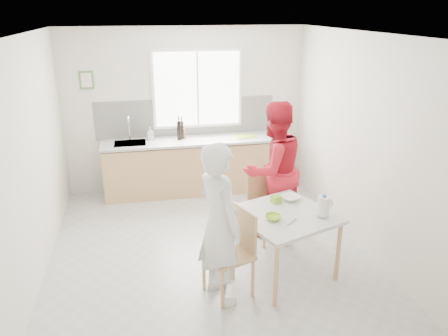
{
  "coord_description": "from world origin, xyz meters",
  "views": [
    {
      "loc": [
        -0.77,
        -4.93,
        2.97
      ],
      "look_at": [
        0.24,
        0.2,
        1.04
      ],
      "focal_mm": 35.0,
      "sensor_mm": 36.0,
      "label": 1
    }
  ],
  "objects_px": {
    "chair_left": "(234,249)",
    "person_red": "(273,170)",
    "wine_bottle_a": "(179,130)",
    "bowl_white": "(291,198)",
    "person_white": "(219,224)",
    "bowl_green": "(273,217)",
    "chair_far": "(265,202)",
    "dining_table": "(284,220)",
    "milk_jug": "(324,206)",
    "wine_bottle_b": "(182,130)"
  },
  "relations": [
    {
      "from": "chair_far",
      "to": "milk_jug",
      "type": "bearing_deg",
      "value": -91.38
    },
    {
      "from": "milk_jug",
      "to": "wine_bottle_a",
      "type": "height_order",
      "value": "wine_bottle_a"
    },
    {
      "from": "wine_bottle_a",
      "to": "bowl_white",
      "type": "bearing_deg",
      "value": -64.69
    },
    {
      "from": "bowl_white",
      "to": "dining_table",
      "type": "bearing_deg",
      "value": -119.67
    },
    {
      "from": "bowl_green",
      "to": "bowl_white",
      "type": "relative_size",
      "value": 0.8
    },
    {
      "from": "chair_far",
      "to": "person_red",
      "type": "xyz_separation_m",
      "value": [
        0.13,
        0.08,
        0.42
      ]
    },
    {
      "from": "person_white",
      "to": "wine_bottle_a",
      "type": "bearing_deg",
      "value": -18.41
    },
    {
      "from": "person_white",
      "to": "wine_bottle_a",
      "type": "height_order",
      "value": "person_white"
    },
    {
      "from": "chair_far",
      "to": "wine_bottle_a",
      "type": "bearing_deg",
      "value": 97.54
    },
    {
      "from": "milk_jug",
      "to": "wine_bottle_b",
      "type": "height_order",
      "value": "wine_bottle_b"
    },
    {
      "from": "dining_table",
      "to": "milk_jug",
      "type": "height_order",
      "value": "milk_jug"
    },
    {
      "from": "chair_far",
      "to": "person_red",
      "type": "height_order",
      "value": "person_red"
    },
    {
      "from": "person_white",
      "to": "wine_bottle_b",
      "type": "relative_size",
      "value": 5.87
    },
    {
      "from": "dining_table",
      "to": "chair_left",
      "type": "xyz_separation_m",
      "value": [
        -0.63,
        -0.24,
        -0.16
      ]
    },
    {
      "from": "milk_jug",
      "to": "wine_bottle_b",
      "type": "bearing_deg",
      "value": 93.12
    },
    {
      "from": "chair_left",
      "to": "person_white",
      "type": "bearing_deg",
      "value": -90.0
    },
    {
      "from": "chair_left",
      "to": "chair_far",
      "type": "xyz_separation_m",
      "value": [
        0.67,
        1.13,
        -0.03
      ]
    },
    {
      "from": "person_white",
      "to": "person_red",
      "type": "distance_m",
      "value": 1.6
    },
    {
      "from": "chair_left",
      "to": "person_red",
      "type": "relative_size",
      "value": 0.53
    },
    {
      "from": "wine_bottle_a",
      "to": "wine_bottle_b",
      "type": "xyz_separation_m",
      "value": [
        0.05,
        0.06,
        -0.01
      ]
    },
    {
      "from": "chair_left",
      "to": "person_red",
      "type": "distance_m",
      "value": 1.5
    },
    {
      "from": "dining_table",
      "to": "bowl_white",
      "type": "relative_size",
      "value": 5.89
    },
    {
      "from": "chair_far",
      "to": "person_white",
      "type": "height_order",
      "value": "person_white"
    },
    {
      "from": "bowl_green",
      "to": "wine_bottle_a",
      "type": "height_order",
      "value": "wine_bottle_a"
    },
    {
      "from": "person_red",
      "to": "chair_left",
      "type": "bearing_deg",
      "value": 36.02
    },
    {
      "from": "person_red",
      "to": "wine_bottle_a",
      "type": "distance_m",
      "value": 2.02
    },
    {
      "from": "dining_table",
      "to": "bowl_green",
      "type": "relative_size",
      "value": 7.37
    },
    {
      "from": "bowl_white",
      "to": "milk_jug",
      "type": "relative_size",
      "value": 0.91
    },
    {
      "from": "person_red",
      "to": "wine_bottle_b",
      "type": "relative_size",
      "value": 6.21
    },
    {
      "from": "bowl_green",
      "to": "wine_bottle_a",
      "type": "distance_m",
      "value": 2.9
    },
    {
      "from": "chair_left",
      "to": "wine_bottle_b",
      "type": "bearing_deg",
      "value": 163.9
    },
    {
      "from": "person_white",
      "to": "bowl_green",
      "type": "distance_m",
      "value": 0.66
    },
    {
      "from": "person_white",
      "to": "wine_bottle_b",
      "type": "bearing_deg",
      "value": -19.38
    },
    {
      "from": "person_white",
      "to": "person_red",
      "type": "bearing_deg",
      "value": -57.79
    },
    {
      "from": "person_white",
      "to": "wine_bottle_a",
      "type": "relative_size",
      "value": 5.5
    },
    {
      "from": "chair_left",
      "to": "wine_bottle_a",
      "type": "height_order",
      "value": "wine_bottle_a"
    },
    {
      "from": "chair_far",
      "to": "bowl_white",
      "type": "xyz_separation_m",
      "value": [
        0.15,
        -0.55,
        0.3
      ]
    },
    {
      "from": "person_red",
      "to": "milk_jug",
      "type": "height_order",
      "value": "person_red"
    },
    {
      "from": "bowl_white",
      "to": "chair_far",
      "type": "bearing_deg",
      "value": 105.51
    },
    {
      "from": "bowl_green",
      "to": "wine_bottle_b",
      "type": "distance_m",
      "value": 2.95
    },
    {
      "from": "person_red",
      "to": "wine_bottle_b",
      "type": "bearing_deg",
      "value": -80.25
    },
    {
      "from": "chair_left",
      "to": "wine_bottle_a",
      "type": "relative_size",
      "value": 3.05
    },
    {
      "from": "milk_jug",
      "to": "wine_bottle_a",
      "type": "relative_size",
      "value": 0.76
    },
    {
      "from": "dining_table",
      "to": "person_white",
      "type": "relative_size",
      "value": 0.74
    },
    {
      "from": "chair_far",
      "to": "wine_bottle_b",
      "type": "xyz_separation_m",
      "value": [
        -0.9,
        1.85,
        0.56
      ]
    },
    {
      "from": "dining_table",
      "to": "bowl_green",
      "type": "xyz_separation_m",
      "value": [
        -0.17,
        -0.12,
        0.11
      ]
    },
    {
      "from": "chair_left",
      "to": "person_red",
      "type": "bearing_deg",
      "value": 126.02
    },
    {
      "from": "chair_far",
      "to": "person_red",
      "type": "distance_m",
      "value": 0.45
    },
    {
      "from": "bowl_green",
      "to": "bowl_white",
      "type": "xyz_separation_m",
      "value": [
        0.36,
        0.46,
        -0.0
      ]
    },
    {
      "from": "wine_bottle_b",
      "to": "bowl_white",
      "type": "bearing_deg",
      "value": -66.24
    }
  ]
}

